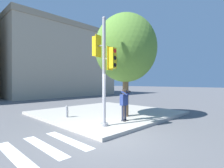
% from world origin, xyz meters
% --- Properties ---
extents(ground_plane, '(160.00, 160.00, 0.00)m').
position_xyz_m(ground_plane, '(0.00, 0.00, 0.00)').
color(ground_plane, '#5B5B5E').
extents(sidewalk_corner, '(8.00, 8.00, 0.16)m').
position_xyz_m(sidewalk_corner, '(3.50, 3.50, 0.08)').
color(sidewalk_corner, '#ADA89E').
rests_on(sidewalk_corner, ground_plane).
extents(traffic_signal_pole, '(0.53, 1.22, 4.91)m').
position_xyz_m(traffic_signal_pole, '(0.73, 0.73, 2.98)').
color(traffic_signal_pole, '#939399').
rests_on(traffic_signal_pole, sidewalk_corner).
extents(person_photographer, '(0.50, 0.53, 1.63)m').
position_xyz_m(person_photographer, '(2.15, 0.76, 1.14)').
color(person_photographer, black).
rests_on(person_photographer, sidewalk_corner).
extents(street_tree, '(3.56, 3.56, 5.90)m').
position_xyz_m(street_tree, '(3.14, 1.50, 4.08)').
color(street_tree, brown).
rests_on(street_tree, sidewalk_corner).
extents(fire_hydrant, '(0.16, 0.22, 0.65)m').
position_xyz_m(fire_hydrant, '(0.60, 3.67, 0.48)').
color(fire_hydrant, '#99999E').
rests_on(fire_hydrant, sidewalk_corner).
extents(building_right, '(16.84, 12.84, 11.15)m').
position_xyz_m(building_right, '(9.83, 23.14, 5.59)').
color(building_right, tan).
rests_on(building_right, ground_plane).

